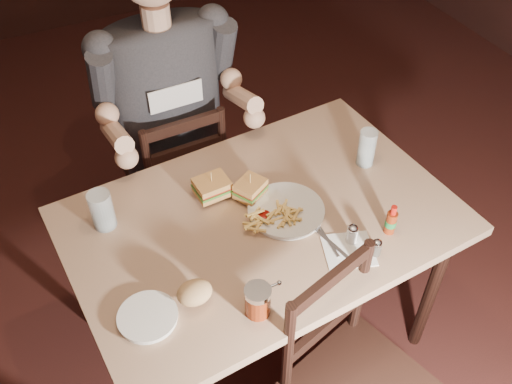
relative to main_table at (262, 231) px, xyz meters
name	(u,v)px	position (x,y,z in m)	size (l,w,h in m)	color
room_shell	(211,153)	(-0.28, -0.30, 0.70)	(7.00, 7.00, 7.00)	black
main_table	(262,231)	(0.00, 0.00, 0.00)	(1.38, 0.97, 0.77)	tan
chair_far	(176,175)	(-0.09, 0.70, -0.26)	(0.40, 0.44, 0.87)	black
diner	(168,81)	(-0.09, 0.64, 0.28)	(0.61, 0.48, 1.05)	#313035
dinner_plate	(286,211)	(0.08, -0.02, 0.08)	(0.26, 0.26, 0.01)	white
sandwich_left	(212,183)	(-0.11, 0.17, 0.14)	(0.12, 0.10, 0.10)	tan
sandwich_right	(250,185)	(0.01, 0.11, 0.13)	(0.10, 0.08, 0.09)	tan
fries_pile	(274,218)	(0.02, -0.05, 0.11)	(0.23, 0.16, 0.04)	#E1B95E
ketchup_dollop	(264,215)	(0.00, -0.01, 0.09)	(0.05, 0.05, 0.01)	maroon
glass_left	(102,210)	(-0.50, 0.21, 0.14)	(0.08, 0.08, 0.14)	silver
glass_right	(367,148)	(0.48, 0.08, 0.15)	(0.07, 0.07, 0.15)	silver
hot_sauce	(391,219)	(0.36, -0.25, 0.13)	(0.04, 0.04, 0.12)	maroon
salt_shaker	(352,234)	(0.22, -0.23, 0.11)	(0.04, 0.04, 0.07)	white
pepper_shaker	(376,248)	(0.26, -0.31, 0.10)	(0.03, 0.03, 0.06)	#38332D
syrup_dispenser	(258,301)	(-0.18, -0.34, 0.12)	(0.08, 0.08, 0.11)	maroon
napkin	(349,250)	(0.19, -0.26, 0.07)	(0.16, 0.15, 0.00)	white
knife	(335,246)	(0.15, -0.23, 0.08)	(0.01, 0.21, 0.00)	silver
fork	(329,242)	(0.15, -0.20, 0.08)	(0.01, 0.14, 0.00)	silver
side_plate	(148,318)	(-0.49, -0.22, 0.08)	(0.17, 0.17, 0.01)	white
bread_roll	(195,293)	(-0.34, -0.22, 0.12)	(0.11, 0.09, 0.06)	tan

